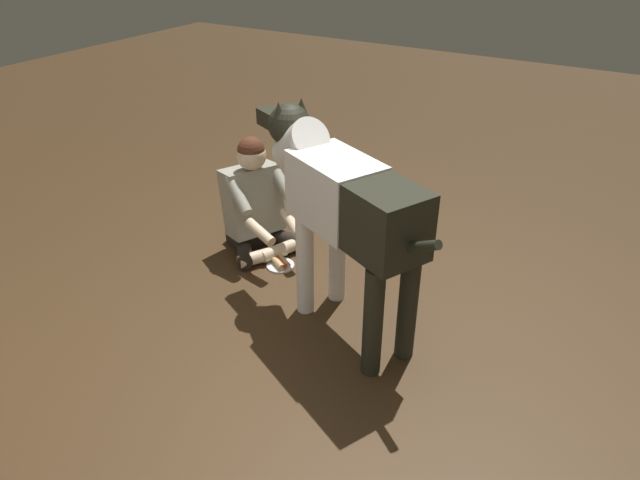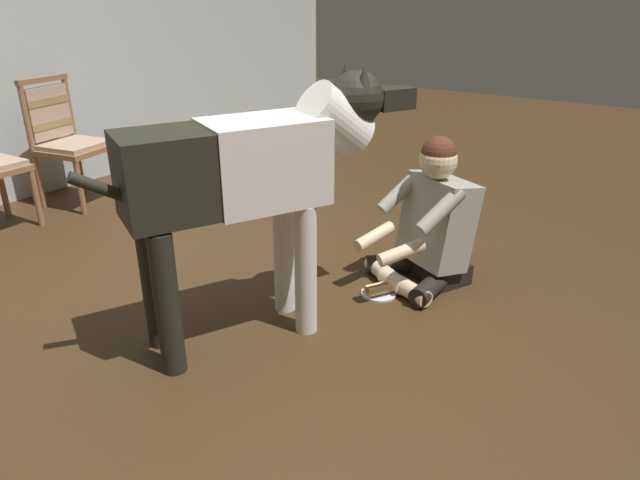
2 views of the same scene
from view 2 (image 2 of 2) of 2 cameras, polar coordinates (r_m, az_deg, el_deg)
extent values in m
plane|color=#3C2815|center=(3.04, -6.45, -7.25)|extent=(15.32, 15.32, 0.00)
cylinder|color=brown|center=(4.53, -26.80, 3.80)|extent=(0.04, 0.04, 0.42)
cylinder|color=brown|center=(4.88, -29.50, 4.55)|extent=(0.04, 0.04, 0.42)
cylinder|color=brown|center=(4.91, -19.75, 6.37)|extent=(0.04, 0.04, 0.42)
cylinder|color=brown|center=(4.63, -23.14, 4.85)|extent=(0.04, 0.04, 0.42)
cylinder|color=brown|center=(5.19, -23.19, 6.74)|extent=(0.04, 0.04, 0.42)
cylinder|color=brown|center=(4.93, -26.56, 5.31)|extent=(0.04, 0.04, 0.42)
cube|color=brown|center=(4.85, -23.60, 8.43)|extent=(0.55, 0.55, 0.04)
cube|color=tan|center=(4.84, -23.67, 8.86)|extent=(0.50, 0.50, 0.04)
cylinder|color=brown|center=(5.08, -24.12, 12.23)|extent=(0.04, 0.04, 0.52)
cylinder|color=brown|center=(4.81, -27.67, 11.06)|extent=(0.04, 0.04, 0.52)
cube|color=brown|center=(4.91, -26.36, 14.38)|extent=(0.46, 0.14, 0.04)
cube|color=tan|center=(4.95, -25.83, 11.55)|extent=(0.38, 0.13, 0.40)
cube|color=olive|center=(4.93, -26.01, 12.55)|extent=(0.39, 0.14, 0.06)
cube|color=olive|center=(4.96, -25.65, 10.55)|extent=(0.39, 0.14, 0.06)
cube|color=black|center=(3.41, 11.81, -2.82)|extent=(0.36, 0.41, 0.12)
cylinder|color=black|center=(3.21, 11.42, -4.45)|extent=(0.40, 0.11, 0.11)
cylinder|color=beige|center=(3.17, 8.52, -4.69)|extent=(0.22, 0.37, 0.09)
cylinder|color=black|center=(3.42, 8.10, -2.36)|extent=(0.34, 0.38, 0.11)
cylinder|color=beige|center=(3.29, 6.73, -3.48)|extent=(0.26, 0.36, 0.09)
cube|color=gray|center=(3.27, 11.81, 1.90)|extent=(0.43, 0.48, 0.52)
cylinder|color=gray|center=(3.00, 12.11, 2.89)|extent=(0.30, 0.20, 0.24)
cylinder|color=beige|center=(3.00, 8.26, -1.27)|extent=(0.26, 0.21, 0.12)
cylinder|color=gray|center=(3.26, 8.11, 4.82)|extent=(0.30, 0.20, 0.24)
cylinder|color=beige|center=(3.18, 5.56, 0.38)|extent=(0.28, 0.15, 0.12)
sphere|color=beige|center=(3.13, 11.90, 7.92)|extent=(0.21, 0.21, 0.21)
sphere|color=#4D2818|center=(3.12, 11.95, 8.57)|extent=(0.19, 0.19, 0.19)
cylinder|color=silver|center=(2.90, -3.70, -1.22)|extent=(0.11, 0.11, 0.67)
cylinder|color=silver|center=(2.71, -1.46, -3.09)|extent=(0.11, 0.11, 0.67)
cylinder|color=black|center=(2.71, -16.58, -4.10)|extent=(0.11, 0.11, 0.67)
cylinder|color=black|center=(2.50, -15.23, -6.38)|extent=(0.11, 0.11, 0.67)
cube|color=silver|center=(2.56, -5.68, 7.89)|extent=(0.63, 0.54, 0.39)
cube|color=black|center=(2.43, -14.49, 6.41)|extent=(0.56, 0.49, 0.37)
cylinder|color=silver|center=(2.69, 1.49, 12.05)|extent=(0.45, 0.38, 0.38)
sphere|color=black|center=(2.73, 3.73, 14.17)|extent=(0.26, 0.26, 0.26)
cube|color=black|center=(2.86, 7.48, 14.05)|extent=(0.23, 0.19, 0.10)
cone|color=black|center=(2.78, 2.65, 16.36)|extent=(0.12, 0.12, 0.12)
cone|color=black|center=(2.65, 4.49, 15.96)|extent=(0.12, 0.12, 0.12)
cylinder|color=black|center=(2.40, -20.07, 4.49)|extent=(0.33, 0.19, 0.23)
cylinder|color=silver|center=(3.20, 5.98, -5.39)|extent=(0.20, 0.20, 0.01)
cylinder|color=#DAB174|center=(3.17, 6.20, -5.09)|extent=(0.15, 0.12, 0.05)
cylinder|color=#DAB174|center=(3.20, 5.81, -4.75)|extent=(0.15, 0.12, 0.05)
cylinder|color=#AE4230|center=(3.18, 6.01, -4.81)|extent=(0.15, 0.11, 0.04)
camera|label=1|loc=(4.23, -54.46, 24.25)|focal=32.29mm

